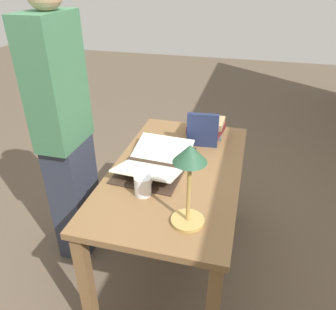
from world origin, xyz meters
TOP-DOWN VIEW (x-y plane):
  - ground_plane at (0.00, 0.00)m, footprint 12.00×12.00m
  - reading_desk at (0.00, 0.00)m, footprint 1.30×0.73m
  - open_book at (-0.01, -0.13)m, footprint 0.55×0.40m
  - book_stack_tall at (-0.48, 0.10)m, footprint 0.23×0.25m
  - book_standing_upright at (-0.31, 0.09)m, footprint 0.05×0.20m
  - reading_lamp at (0.43, 0.16)m, footprint 0.15×0.15m
  - coffee_mug at (0.28, -0.11)m, footprint 0.12×0.09m
  - person_reader at (0.01, -0.69)m, footprint 0.36×0.21m

SIDE VIEW (x-z plane):
  - ground_plane at x=0.00m, z-range 0.00..0.00m
  - reading_desk at x=0.00m, z-range 0.27..1.03m
  - open_book at x=-0.01m, z-range 0.74..0.82m
  - coffee_mug at x=0.28m, z-range 0.76..0.86m
  - book_stack_tall at x=-0.48m, z-range 0.76..0.88m
  - book_standing_upright at x=-0.31m, z-range 0.76..0.98m
  - person_reader at x=0.01m, z-range -0.01..1.75m
  - reading_lamp at x=0.43m, z-range 0.85..1.24m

